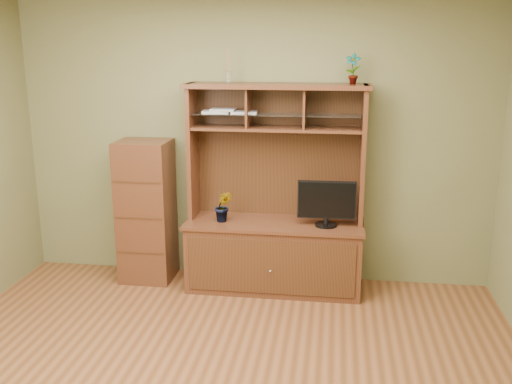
# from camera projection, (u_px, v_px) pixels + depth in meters

# --- Properties ---
(room) EXTENTS (4.54, 4.04, 2.74)m
(room) POSITION_uv_depth(u_px,v_px,m) (207.00, 194.00, 3.48)
(room) COLOR brown
(room) RESTS_ON ground
(media_hutch) EXTENTS (1.66, 0.61, 1.90)m
(media_hutch) POSITION_uv_depth(u_px,v_px,m) (274.00, 234.00, 5.32)
(media_hutch) COLOR #402212
(media_hutch) RESTS_ON room
(monitor) EXTENTS (0.52, 0.20, 0.41)m
(monitor) POSITION_uv_depth(u_px,v_px,m) (327.00, 203.00, 5.09)
(monitor) COLOR black
(monitor) RESTS_ON media_hutch
(orchid_plant) EXTENTS (0.17, 0.14, 0.29)m
(orchid_plant) POSITION_uv_depth(u_px,v_px,m) (223.00, 206.00, 5.23)
(orchid_plant) COLOR #25581E
(orchid_plant) RESTS_ON media_hutch
(top_plant) EXTENTS (0.16, 0.12, 0.27)m
(top_plant) POSITION_uv_depth(u_px,v_px,m) (353.00, 69.00, 4.92)
(top_plant) COLOR #2B5F21
(top_plant) RESTS_ON media_hutch
(reed_diffuser) EXTENTS (0.06, 0.06, 0.30)m
(reed_diffuser) POSITION_uv_depth(u_px,v_px,m) (229.00, 70.00, 5.07)
(reed_diffuser) COLOR silver
(reed_diffuser) RESTS_ON media_hutch
(magazines) EXTENTS (0.52, 0.21, 0.04)m
(magazines) POSITION_uv_depth(u_px,v_px,m) (227.00, 111.00, 5.17)
(magazines) COLOR silver
(magazines) RESTS_ON media_hutch
(side_cabinet) EXTENTS (0.49, 0.44, 1.37)m
(side_cabinet) POSITION_uv_depth(u_px,v_px,m) (146.00, 211.00, 5.47)
(side_cabinet) COLOR #402212
(side_cabinet) RESTS_ON room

